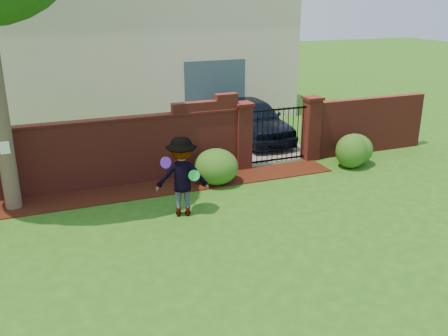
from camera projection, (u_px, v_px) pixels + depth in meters
name	position (u px, v px, depth m)	size (l,w,h in m)	color
ground	(213.00, 246.00, 9.59)	(80.00, 80.00, 0.01)	#285A16
mulch_bed	(130.00, 192.00, 12.17)	(11.10, 1.08, 0.03)	black
brick_wall	(79.00, 154.00, 12.08)	(8.70, 0.31, 2.16)	maroon
brick_wall_return	(367.00, 125.00, 15.13)	(4.00, 0.25, 1.70)	maroon
pillar_left	(243.00, 135.00, 13.62)	(0.50, 0.50, 1.88)	maroon
pillar_right	(311.00, 128.00, 14.39)	(0.50, 0.50, 1.88)	maroon
iron_gate	(278.00, 135.00, 14.04)	(1.78, 0.03, 1.60)	black
driveway	(225.00, 130.00, 17.82)	(3.20, 8.00, 0.01)	slate
house	(129.00, 35.00, 19.40)	(12.40, 6.40, 6.30)	beige
car	(255.00, 121.00, 16.31)	(1.65, 4.11, 1.40)	black
paper_notice	(5.00, 148.00, 10.64)	(0.20, 0.01, 0.28)	white
shrub_left	(216.00, 167.00, 12.61)	(1.14, 1.14, 0.93)	#1D5419
shrub_middle	(351.00, 151.00, 13.82)	(0.88, 0.88, 0.97)	#1D5419
shrub_right	(355.00, 149.00, 14.09)	(1.01, 1.01, 0.90)	#1D5419
man	(182.00, 177.00, 10.65)	(1.16, 0.67, 1.79)	gray
frisbee_purple	(166.00, 163.00, 10.25)	(0.25, 0.25, 0.02)	#571DB8
frisbee_green	(194.00, 175.00, 10.50)	(0.25, 0.25, 0.02)	#1ACA4E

